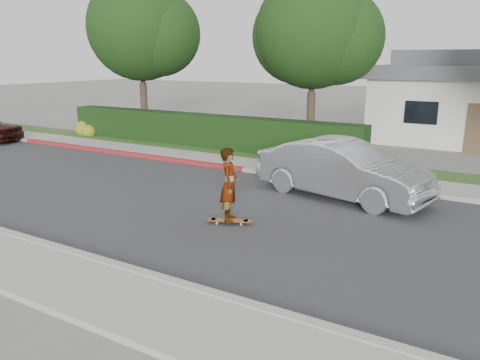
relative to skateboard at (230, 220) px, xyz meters
The scene contains 14 objects.
ground 3.55m from the skateboard, 166.67° to the left, with size 120.00×120.00×0.00m, color slate.
road 3.55m from the skateboard, 166.67° to the left, with size 60.00×8.00×0.01m, color #2D2D30.
curb_near 4.76m from the skateboard, 136.45° to the right, with size 60.00×0.20×0.15m, color #9E9E99.
curb_far 6.01m from the skateboard, 125.07° to the left, with size 60.00×0.20×0.15m, color #9E9E99.
curb_red_section 9.78m from the skateboard, 149.81° to the left, with size 12.00×0.21×0.15m, color maroon.
sidewalk_far 6.77m from the skateboard, 120.69° to the left, with size 60.00×1.60×0.12m, color gray.
planting_strip 8.18m from the skateboard, 114.96° to the left, with size 60.00×1.60×0.10m, color #2D4C1E.
hedge 10.31m from the skateboard, 128.83° to the left, with size 15.00×1.00×1.50m, color black.
flowering_shrub 15.44m from the skateboard, 150.70° to the left, with size 1.40×1.00×0.90m.
tree_left 15.41m from the skateboard, 139.08° to the left, with size 5.99×5.21×8.00m.
tree_center 11.27m from the skateboard, 101.12° to the left, with size 5.66×4.84×7.44m.
skateboard is the anchor object (origin of this frame).
skateboarder 0.90m from the skateboard, 90.00° to the right, with size 0.65×0.42×1.77m, color white.
car_silver 3.99m from the skateboard, 66.08° to the left, with size 1.75×5.03×1.66m, color silver.
Camera 1 is at (9.13, -9.95, 3.91)m, focal length 35.00 mm.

